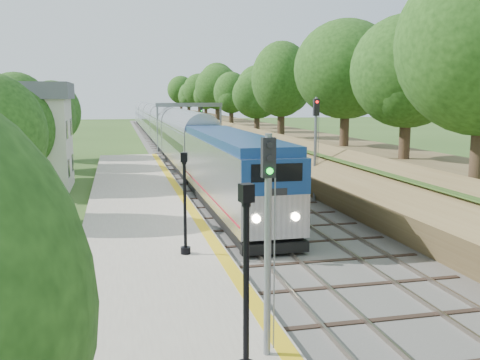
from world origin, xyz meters
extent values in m
plane|color=#2D4C19|center=(0.00, 0.00, 0.00)|extent=(320.00, 320.00, 0.00)
cube|color=#4C4944|center=(2.00, 60.00, 0.06)|extent=(9.50, 170.00, 0.12)
cube|color=gray|center=(-0.72, 60.00, 0.20)|extent=(0.08, 170.00, 0.16)
cube|color=gray|center=(0.72, 60.00, 0.20)|extent=(0.08, 170.00, 0.16)
cube|color=gray|center=(3.28, 60.00, 0.20)|extent=(0.08, 170.00, 0.16)
cube|color=gray|center=(4.72, 60.00, 0.20)|extent=(0.08, 170.00, 0.16)
cube|color=#A39784|center=(-5.20, 16.00, 0.19)|extent=(6.40, 68.00, 0.38)
cube|color=gold|center=(-2.35, 16.00, 0.39)|extent=(0.55, 68.00, 0.01)
cube|color=brown|center=(11.50, 60.00, 1.50)|extent=(9.00, 170.00, 3.00)
cube|color=brown|center=(7.60, 60.00, 1.30)|extent=(4.47, 170.00, 4.54)
cylinder|color=#332316|center=(10.00, 10.00, 4.31)|extent=(0.60, 0.60, 2.62)
sphere|color=#19390F|center=(10.00, 10.00, 7.88)|extent=(5.70, 5.70, 5.70)
cylinder|color=#332316|center=(10.00, 60.00, 4.31)|extent=(0.60, 0.60, 2.62)
sphere|color=#19390F|center=(10.00, 60.00, 7.88)|extent=(5.70, 5.70, 5.70)
cylinder|color=#332316|center=(10.00, 110.00, 4.31)|extent=(0.60, 0.60, 2.62)
sphere|color=#19390F|center=(10.00, 110.00, 7.88)|extent=(5.70, 5.70, 5.70)
cube|color=beige|center=(-14.00, 30.00, 3.40)|extent=(8.00, 6.00, 6.80)
cube|color=#53565B|center=(-14.00, 30.00, 7.40)|extent=(8.60, 6.60, 1.20)
cube|color=black|center=(-9.99, 28.20, 1.80)|extent=(0.05, 1.10, 1.30)
cube|color=black|center=(-9.99, 31.80, 1.80)|extent=(0.05, 1.10, 1.30)
cube|color=black|center=(-9.99, 28.20, 4.60)|extent=(0.05, 1.10, 1.30)
cube|color=black|center=(-9.99, 31.80, 4.60)|extent=(0.05, 1.10, 1.30)
cylinder|color=slate|center=(-1.50, 55.00, 3.10)|extent=(0.24, 0.24, 6.20)
cylinder|color=slate|center=(6.50, 55.00, 3.10)|extent=(0.24, 0.24, 6.20)
cube|color=slate|center=(2.50, 55.00, 5.95)|extent=(8.40, 0.25, 0.50)
cube|color=black|center=(0.00, 54.85, 5.20)|extent=(0.30, 0.20, 0.90)
cube|color=black|center=(4.00, 54.85, 5.20)|extent=(0.30, 0.20, 0.90)
cylinder|color=#332316|center=(-12.00, 26.00, 1.22)|extent=(0.60, 0.60, 2.45)
sphere|color=#19390F|center=(-12.00, 26.00, 4.55)|extent=(5.32, 5.32, 5.32)
cylinder|color=#332316|center=(-12.00, 42.00, 1.22)|extent=(0.60, 0.60, 2.45)
sphere|color=#19390F|center=(-12.00, 42.00, 4.55)|extent=(5.32, 5.32, 5.32)
cube|color=black|center=(0.00, 18.26, 0.59)|extent=(2.83, 17.70, 0.61)
cube|color=#B7BAC1|center=(0.00, 18.26, 2.64)|extent=(3.07, 18.44, 3.48)
cube|color=navy|center=(0.00, 18.26, 4.60)|extent=(2.95, 17.70, 0.45)
cube|color=navy|center=(0.00, 9.01, 3.61)|extent=(3.04, 0.10, 1.54)
cube|color=black|center=(0.00, 8.97, 3.81)|extent=(2.25, 0.06, 0.77)
cube|color=#A30F1E|center=(0.00, 18.26, 1.46)|extent=(3.09, 18.07, 0.10)
cube|color=#B7BAC1|center=(0.00, 38.32, 2.28)|extent=(3.07, 20.49, 3.99)
cube|color=#B7BAC1|center=(0.00, 59.40, 2.28)|extent=(3.07, 20.49, 3.99)
cube|color=#B7BAC1|center=(0.00, 80.49, 2.28)|extent=(3.07, 20.49, 3.99)
cube|color=#B7BAC1|center=(0.00, 101.58, 2.28)|extent=(3.07, 20.49, 3.99)
cube|color=#B7BAC1|center=(0.00, 122.66, 2.28)|extent=(3.07, 20.49, 3.99)
cylinder|color=black|center=(-3.68, -0.73, 2.57)|extent=(0.15, 0.15, 4.07)
cube|color=black|center=(-3.68, -0.73, 4.81)|extent=(0.35, 0.35, 0.42)
cube|color=silver|center=(-3.68, -0.73, 4.81)|extent=(0.25, 0.25, 0.31)
cylinder|color=black|center=(-3.82, 9.56, 0.53)|extent=(0.43, 0.43, 0.29)
cylinder|color=black|center=(-3.82, 9.56, 2.41)|extent=(0.14, 0.14, 3.78)
cube|color=black|center=(-3.82, 9.56, 4.50)|extent=(0.33, 0.33, 0.39)
cube|color=silver|center=(-3.82, 9.56, 4.50)|extent=(0.23, 0.23, 0.29)
cylinder|color=slate|center=(-2.90, 0.19, 3.23)|extent=(0.18, 0.18, 5.71)
cube|color=black|center=(-2.90, 0.19, 5.50)|extent=(0.33, 0.22, 0.98)
cylinder|color=#0CE526|center=(-2.90, 0.06, 5.50)|extent=(0.16, 0.06, 0.16)
cylinder|color=slate|center=(6.20, 20.69, 3.53)|extent=(0.20, 0.20, 6.82)
cube|color=black|center=(6.20, 20.69, 6.28)|extent=(0.37, 0.24, 1.10)
cylinder|color=#FF0C0C|center=(6.20, 20.55, 6.28)|extent=(0.18, 0.07, 0.18)
camera|label=1|loc=(-6.49, -12.28, 6.97)|focal=40.00mm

